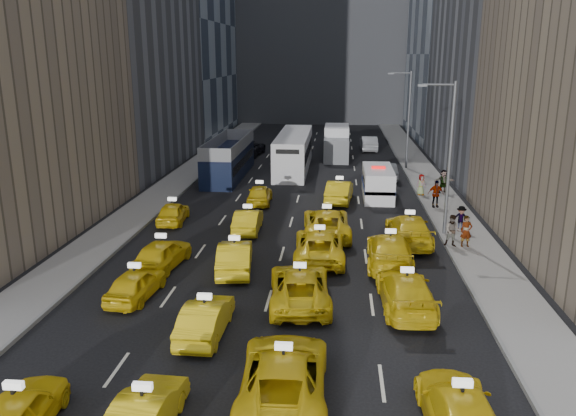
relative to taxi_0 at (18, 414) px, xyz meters
name	(u,v)px	position (x,y,z in m)	size (l,w,h in m)	color
ground	(262,321)	(5.88, 7.60, -0.70)	(160.00, 160.00, 0.00)	black
sidewalk_west	(179,181)	(-4.62, 32.60, -0.63)	(3.00, 90.00, 0.15)	gray
sidewalk_east	(430,186)	(16.38, 32.60, -0.63)	(3.00, 90.00, 0.15)	gray
curb_west	(196,181)	(-3.17, 32.60, -0.61)	(0.15, 90.00, 0.18)	slate
curb_east	(412,185)	(14.93, 32.60, -0.61)	(0.15, 90.00, 0.18)	slate
streetlight_near	(448,154)	(15.07, 19.60, 4.22)	(2.15, 0.22, 9.00)	#595B60
streetlight_far	(407,117)	(15.07, 39.60, 4.22)	(2.15, 0.22, 9.00)	#595B60
taxi_0	(18,414)	(0.00, 0.00, 0.00)	(1.66, 4.12, 1.41)	yellow
taxi_1	(145,414)	(3.52, 0.37, -0.04)	(1.40, 4.03, 1.33)	yellow
taxi_2	(284,376)	(7.26, 2.42, 0.10)	(2.68, 5.81, 1.61)	yellow
taxi_3	(460,412)	(12.36, 1.21, 0.00)	(1.97, 4.85, 1.41)	yellow
taxi_4	(136,284)	(0.03, 9.36, -0.04)	(1.56, 3.89, 1.33)	yellow
taxi_5	(205,318)	(3.87, 6.31, -0.01)	(1.46, 4.18, 1.38)	yellow
taxi_6	(300,286)	(7.27, 9.51, 0.06)	(2.52, 5.48, 1.52)	yellow
taxi_7	(406,291)	(11.77, 9.37, 0.06)	(2.13, 5.24, 1.52)	yellow
taxi_8	(162,254)	(0.06, 13.04, 0.04)	(1.75, 4.34, 1.48)	yellow
taxi_9	(235,257)	(3.81, 12.92, 0.05)	(1.60, 4.59, 1.51)	yellow
taxi_10	(320,245)	(7.93, 14.95, 0.07)	(2.57, 5.57, 1.55)	yellow
taxi_11	(390,250)	(11.52, 14.37, 0.11)	(2.27, 5.58, 1.62)	yellow
taxi_12	(173,213)	(-1.63, 20.76, -0.03)	(1.59, 3.95, 1.35)	yellow
taxi_13	(248,221)	(3.43, 19.37, -0.01)	(1.46, 4.18, 1.38)	yellow
taxi_14	(327,223)	(8.21, 18.96, 0.10)	(2.65, 5.74, 1.60)	yellow
taxi_15	(409,229)	(12.91, 18.03, 0.11)	(2.27, 5.57, 1.62)	yellow
taxi_16	(260,194)	(3.24, 25.93, 0.00)	(1.65, 4.10, 1.40)	yellow
taxi_17	(339,191)	(8.95, 26.99, 0.09)	(1.68, 4.81, 1.58)	yellow
nypd_van	(378,183)	(11.82, 28.55, 0.38)	(2.56, 5.72, 2.39)	white
double_decker	(229,158)	(-0.72, 35.02, 0.98)	(2.72, 11.66, 3.39)	black
city_bus	(294,152)	(4.71, 38.57, 0.98)	(3.40, 13.25, 3.39)	silver
box_truck	(337,143)	(8.63, 44.77, 0.91)	(3.10, 7.37, 3.28)	white
misc_car_0	(386,171)	(12.98, 35.11, 0.01)	(1.51, 4.34, 1.43)	#A1A4A8
misc_car_1	(249,148)	(-0.66, 45.92, 0.07)	(2.56, 5.55, 1.54)	black
misc_car_2	(335,140)	(8.46, 52.13, 0.10)	(2.25, 5.54, 1.61)	slate
misc_car_3	(291,139)	(3.17, 53.40, -0.02)	(1.61, 4.01, 1.37)	black
misc_car_4	(369,143)	(12.22, 50.11, 0.11)	(1.71, 4.90, 1.62)	#9C9EA3
pedestrian_0	(466,231)	(15.91, 17.26, 0.33)	(0.64, 0.42, 1.77)	gray
pedestrian_1	(453,231)	(15.17, 17.23, 0.35)	(0.87, 0.48, 1.80)	gray
pedestrian_2	(461,219)	(16.21, 20.09, 0.23)	(1.01, 0.42, 1.56)	gray
pedestrian_3	(436,194)	(15.60, 25.56, 0.40)	(1.11, 0.51, 1.90)	gray
pedestrian_4	(421,185)	(15.09, 29.05, 0.24)	(0.78, 0.42, 1.59)	gray
pedestrian_5	(443,181)	(16.88, 29.91, 0.34)	(1.66, 0.48, 1.79)	gray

